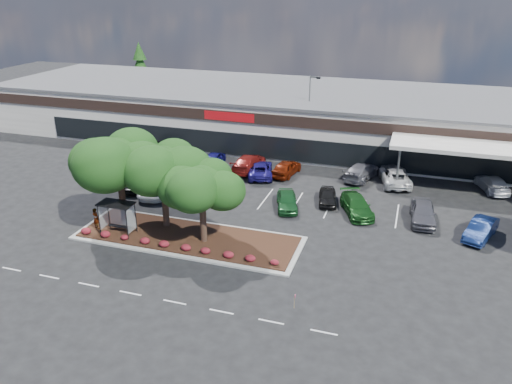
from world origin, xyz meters
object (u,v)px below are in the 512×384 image
(light_pole, at_px, (309,120))
(car_1, at_px, (158,186))
(survey_stake, at_px, (295,300))
(car_0, at_px, (135,182))

(light_pole, bearing_deg, car_1, -123.75)
(survey_stake, height_order, car_0, car_0)
(survey_stake, height_order, car_1, car_1)
(survey_stake, relative_size, car_1, 0.17)
(survey_stake, distance_m, car_1, 21.75)
(car_0, relative_size, car_1, 0.76)
(light_pole, relative_size, car_0, 2.08)
(car_1, bearing_deg, car_0, 166.05)
(car_1, bearing_deg, survey_stake, -47.76)
(survey_stake, bearing_deg, car_0, 144.32)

